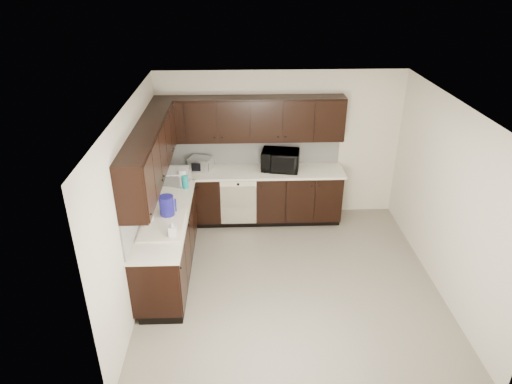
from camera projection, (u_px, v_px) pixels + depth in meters
floor at (289, 281)px, 6.38m from camera, size 4.00×4.00×0.00m
ceiling at (297, 107)px, 5.25m from camera, size 4.00×4.00×0.00m
wall_back at (280, 146)px, 7.60m from camera, size 4.00×0.02×2.50m
wall_left at (135, 205)px, 5.75m from camera, size 0.02×4.00×2.50m
wall_right at (447, 199)px, 5.88m from camera, size 0.02×4.00×2.50m
wall_front at (317, 309)px, 4.04m from camera, size 4.00×0.02×2.50m
lower_cabinets at (219, 217)px, 7.15m from camera, size 3.00×2.80×0.90m
countertop at (218, 188)px, 6.92m from camera, size 3.03×2.83×0.04m
backsplash at (204, 167)px, 6.98m from camera, size 3.00×2.80×0.48m
upper_cabinets at (209, 133)px, 6.62m from camera, size 3.00×2.80×0.70m
dishwasher at (238, 200)px, 7.37m from camera, size 0.58×0.04×0.78m
sink at (163, 230)px, 5.92m from camera, size 0.54×0.82×0.42m
microwave at (280, 160)px, 7.41m from camera, size 0.66×0.51×0.33m
soap_bottle_a at (172, 229)px, 5.62m from camera, size 0.10×0.10×0.21m
soap_bottle_b at (149, 212)px, 5.94m from camera, size 0.11×0.11×0.27m
toaster_oven at (201, 164)px, 7.42m from camera, size 0.41×0.36×0.22m
storage_bin at (172, 176)px, 7.03m from camera, size 0.57×0.50×0.19m
blue_pitcher at (167, 206)px, 6.06m from camera, size 0.25×0.25×0.29m
teal_tumbler at (185, 182)px, 6.83m from camera, size 0.12×0.12×0.20m
paper_towel_roll at (183, 178)px, 6.89m from camera, size 0.14×0.14×0.26m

